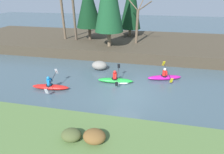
# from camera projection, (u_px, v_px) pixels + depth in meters

# --- Properties ---
(ground_plane) EXTENTS (90.00, 90.00, 0.00)m
(ground_plane) POSITION_uv_depth(u_px,v_px,m) (124.00, 93.00, 12.16)
(ground_plane) COLOR #425660
(riverbank_far) EXTENTS (44.00, 10.70, 1.08)m
(riverbank_far) POSITION_uv_depth(u_px,v_px,m) (136.00, 44.00, 21.54)
(riverbank_far) COLOR #473D2D
(riverbank_far) RESTS_ON ground
(conifer_tree_far_left) EXTENTS (2.95, 2.95, 6.64)m
(conifer_tree_far_left) POSITION_uv_depth(u_px,v_px,m) (88.00, 4.00, 19.62)
(conifer_tree_far_left) COLOR brown
(conifer_tree_far_left) RESTS_ON riverbank_far
(conifer_tree_mid_left) EXTENTS (2.68, 2.68, 7.43)m
(conifer_tree_mid_left) POSITION_uv_depth(u_px,v_px,m) (131.00, 1.00, 21.48)
(conifer_tree_mid_left) COLOR #7A664C
(conifer_tree_mid_left) RESTS_ON riverbank_far
(bare_tree_upstream) EXTENTS (4.37, 4.32, 8.00)m
(bare_tree_upstream) POSITION_uv_depth(u_px,v_px,m) (62.00, 6.00, 20.07)
(bare_tree_upstream) COLOR brown
(bare_tree_upstream) RESTS_ON riverbank_far
(bare_tree_mid_upstream) EXTENTS (3.91, 3.86, 7.13)m
(bare_tree_mid_upstream) POSITION_uv_depth(u_px,v_px,m) (74.00, 10.00, 19.86)
(bare_tree_mid_upstream) COLOR brown
(bare_tree_mid_upstream) RESTS_ON riverbank_far
(bare_tree_mid_downstream) EXTENTS (2.67, 2.64, 4.77)m
(bare_tree_mid_downstream) POSITION_uv_depth(u_px,v_px,m) (137.00, 22.00, 18.98)
(bare_tree_mid_downstream) COLOR brown
(bare_tree_mid_downstream) RESTS_ON riverbank_far
(shrub_clump_third) EXTENTS (0.88, 0.73, 0.48)m
(shrub_clump_third) POSITION_uv_depth(u_px,v_px,m) (71.00, 135.00, 7.48)
(shrub_clump_third) COLOR #4C562D
(shrub_clump_third) RESTS_ON riverbank_near
(shrub_clump_far_end) EXTENTS (0.98, 0.82, 0.53)m
(shrub_clump_far_end) POSITION_uv_depth(u_px,v_px,m) (94.00, 136.00, 7.37)
(shrub_clump_far_end) COLOR brown
(shrub_clump_far_end) RESTS_ON riverbank_near
(kayaker_lead) EXTENTS (2.77, 2.04, 1.20)m
(kayaker_lead) POSITION_uv_depth(u_px,v_px,m) (165.00, 77.00, 13.98)
(kayaker_lead) COLOR #C61999
(kayaker_lead) RESTS_ON ground
(kayaker_middle) EXTENTS (2.79, 2.07, 1.20)m
(kayaker_middle) POSITION_uv_depth(u_px,v_px,m) (117.00, 80.00, 13.52)
(kayaker_middle) COLOR green
(kayaker_middle) RESTS_ON ground
(kayaker_trailing) EXTENTS (2.79, 2.07, 1.20)m
(kayaker_trailing) POSITION_uv_depth(u_px,v_px,m) (51.00, 86.00, 12.60)
(kayaker_trailing) COLOR red
(kayaker_trailing) RESTS_ON ground
(boulder_midstream) EXTENTS (1.37, 1.08, 0.78)m
(boulder_midstream) POSITION_uv_depth(u_px,v_px,m) (99.00, 65.00, 15.72)
(boulder_midstream) COLOR gray
(boulder_midstream) RESTS_ON ground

